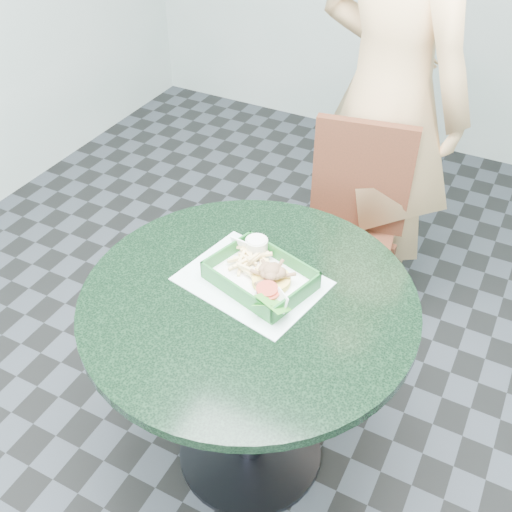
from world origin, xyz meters
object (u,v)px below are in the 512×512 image
at_px(crab_sandwich, 272,277).
at_px(dining_chair, 349,225).
at_px(sauce_ramekin, 246,251).
at_px(food_basket, 260,284).
at_px(cafe_table, 249,342).
at_px(diner_person, 397,35).

bearing_deg(crab_sandwich, dining_chair, 90.02).
bearing_deg(sauce_ramekin, dining_chair, 78.92).
height_order(food_basket, sauce_ramekin, sauce_ramekin).
height_order(cafe_table, sauce_ramekin, sauce_ramekin).
relative_size(cafe_table, dining_chair, 1.02).
bearing_deg(diner_person, dining_chair, 109.75).
distance_m(diner_person, crab_sandwich, 1.04).
bearing_deg(sauce_ramekin, food_basket, -41.15).
distance_m(dining_chair, crab_sandwich, 0.73).
relative_size(dining_chair, diner_person, 0.40).
bearing_deg(sauce_ramekin, diner_person, 82.17).
height_order(cafe_table, dining_chair, dining_chair).
bearing_deg(diner_person, food_basket, 108.25).
relative_size(dining_chair, sauce_ramekin, 13.85).
relative_size(cafe_table, crab_sandwich, 8.70).
distance_m(food_basket, crab_sandwich, 0.05).
relative_size(cafe_table, sauce_ramekin, 14.17).
height_order(cafe_table, crab_sandwich, crab_sandwich).
height_order(cafe_table, food_basket, food_basket).
bearing_deg(sauce_ramekin, crab_sandwich, -28.89).
relative_size(dining_chair, food_basket, 3.34).
bearing_deg(dining_chair, crab_sandwich, -100.16).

